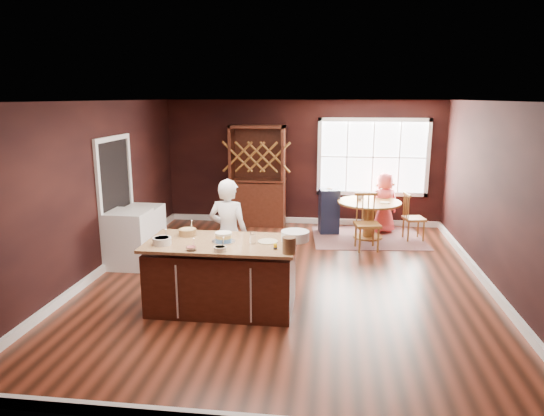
% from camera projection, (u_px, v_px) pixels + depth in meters
% --- Properties ---
extents(room_shell, '(7.00, 7.00, 7.00)m').
position_uv_depth(room_shell, '(288.00, 194.00, 7.19)').
color(room_shell, maroon).
rests_on(room_shell, ground).
extents(window, '(2.36, 0.10, 1.66)m').
position_uv_depth(window, '(373.00, 157.00, 10.33)').
color(window, white).
rests_on(window, room_shell).
extents(doorway, '(0.08, 1.26, 2.13)m').
position_uv_depth(doorway, '(117.00, 202.00, 8.20)').
color(doorway, white).
rests_on(doorway, room_shell).
extents(kitchen_island, '(1.95, 1.02, 0.92)m').
position_uv_depth(kitchen_island, '(222.00, 276.00, 6.40)').
color(kitchen_island, '#38170C').
rests_on(kitchen_island, ground).
extents(dining_table, '(1.24, 1.24, 0.75)m').
position_uv_depth(dining_table, '(369.00, 212.00, 9.58)').
color(dining_table, brown).
rests_on(dining_table, ground).
extents(baker, '(0.65, 0.49, 1.63)m').
position_uv_depth(baker, '(228.00, 234.00, 7.04)').
color(baker, white).
rests_on(baker, ground).
extents(layer_cake, '(0.31, 0.31, 0.12)m').
position_uv_depth(layer_cake, '(224.00, 237.00, 6.28)').
color(layer_cake, white).
rests_on(layer_cake, kitchen_island).
extents(bowl_blue, '(0.24, 0.24, 0.09)m').
position_uv_depth(bowl_blue, '(162.00, 241.00, 6.17)').
color(bowl_blue, white).
rests_on(bowl_blue, kitchen_island).
extents(bowl_yellow, '(0.24, 0.24, 0.09)m').
position_uv_depth(bowl_yellow, '(188.00, 232.00, 6.57)').
color(bowl_yellow, '#AB8B48').
rests_on(bowl_yellow, kitchen_island).
extents(bowl_pink, '(0.13, 0.13, 0.05)m').
position_uv_depth(bowl_pink, '(191.00, 249.00, 5.93)').
color(bowl_pink, white).
rests_on(bowl_pink, kitchen_island).
extents(bowl_olive, '(0.16, 0.16, 0.06)m').
position_uv_depth(bowl_olive, '(220.00, 249.00, 5.90)').
color(bowl_olive, beige).
rests_on(bowl_olive, kitchen_island).
extents(drinking_glass, '(0.08, 0.08, 0.15)m').
position_uv_depth(drinking_glass, '(253.00, 238.00, 6.19)').
color(drinking_glass, silver).
rests_on(drinking_glass, kitchen_island).
extents(dinner_plate, '(0.26, 0.26, 0.02)m').
position_uv_depth(dinner_plate, '(268.00, 242.00, 6.27)').
color(dinner_plate, beige).
rests_on(dinner_plate, kitchen_island).
extents(white_tub, '(0.37, 0.37, 0.13)m').
position_uv_depth(white_tub, '(295.00, 236.00, 6.33)').
color(white_tub, white).
rests_on(white_tub, kitchen_island).
extents(stoneware_crock, '(0.17, 0.17, 0.20)m').
position_uv_depth(stoneware_crock, '(289.00, 245.00, 5.81)').
color(stoneware_crock, '#44351F').
rests_on(stoneware_crock, kitchen_island).
extents(toy_figurine, '(0.05, 0.05, 0.08)m').
position_uv_depth(toy_figurine, '(275.00, 246.00, 5.96)').
color(toy_figurine, '#EABA05').
rests_on(toy_figurine, kitchen_island).
extents(rug, '(2.30, 1.86, 0.01)m').
position_uv_depth(rug, '(368.00, 238.00, 9.70)').
color(rug, brown).
rests_on(rug, ground).
extents(chair_east, '(0.45, 0.46, 0.95)m').
position_uv_depth(chair_east, '(414.00, 216.00, 9.47)').
color(chair_east, brown).
rests_on(chair_east, ground).
extents(chair_south, '(0.51, 0.49, 1.05)m').
position_uv_depth(chair_south, '(367.00, 222.00, 8.84)').
color(chair_south, brown).
rests_on(chair_south, ground).
extents(chair_north, '(0.55, 0.53, 1.02)m').
position_uv_depth(chair_north, '(380.00, 205.00, 10.30)').
color(chair_north, '#9B6527').
rests_on(chair_north, ground).
extents(seated_woman, '(0.72, 0.59, 1.25)m').
position_uv_depth(seated_woman, '(384.00, 203.00, 9.96)').
color(seated_woman, '#F15155').
rests_on(seated_woman, ground).
extents(high_chair, '(0.45, 0.45, 0.96)m').
position_uv_depth(high_chair, '(329.00, 210.00, 9.97)').
color(high_chair, black).
rests_on(high_chair, ground).
extents(toddler, '(0.18, 0.14, 0.26)m').
position_uv_depth(toddler, '(331.00, 194.00, 9.95)').
color(toddler, '#8CA5BF').
rests_on(toddler, high_chair).
extents(table_plate, '(0.20, 0.20, 0.01)m').
position_uv_depth(table_plate, '(385.00, 203.00, 9.39)').
color(table_plate, beige).
rests_on(table_plate, dining_table).
extents(table_cup, '(0.14, 0.14, 0.10)m').
position_uv_depth(table_cup, '(360.00, 198.00, 9.64)').
color(table_cup, silver).
rests_on(table_cup, dining_table).
extents(hutch, '(1.19, 0.49, 2.17)m').
position_uv_depth(hutch, '(258.00, 176.00, 10.48)').
color(hutch, '#3C2512').
rests_on(hutch, ground).
extents(washer, '(0.65, 0.63, 0.94)m').
position_uv_depth(washer, '(130.00, 239.00, 7.98)').
color(washer, white).
rests_on(washer, ground).
extents(dryer, '(0.61, 0.59, 0.88)m').
position_uv_depth(dryer, '(145.00, 230.00, 8.60)').
color(dryer, white).
rests_on(dryer, ground).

